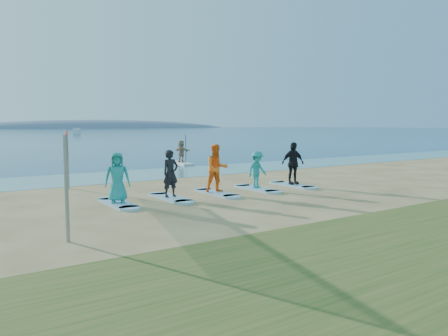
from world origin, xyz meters
TOP-DOWN VIEW (x-y plane):
  - ground at (0.00, 0.00)m, footprint 600.00×600.00m
  - shallow_water at (0.00, 10.50)m, footprint 600.00×600.00m
  - island_ridge at (95.00, 300.00)m, footprint 220.00×56.00m
  - volleyball_net at (-6.41, 3.17)m, footprint 2.38×8.79m
  - paddleboard at (4.34, 15.08)m, footprint 1.17×3.07m
  - paddleboarder at (4.34, 15.08)m, footprint 0.76×1.47m
  - boat_offshore_b at (24.76, 113.41)m, footprint 3.40×5.92m
  - surfboard_0 at (-4.89, 2.68)m, footprint 0.70×2.20m
  - student_0 at (-4.89, 2.68)m, footprint 0.97×0.79m
  - surfboard_1 at (-2.88, 2.68)m, footprint 0.70×2.20m
  - student_1 at (-2.88, 2.68)m, footprint 0.67×0.47m
  - surfboard_2 at (-0.86, 2.68)m, footprint 0.70×2.20m
  - student_2 at (-0.86, 2.68)m, footprint 1.05×0.91m
  - surfboard_3 at (1.15, 2.68)m, footprint 0.70×2.20m
  - student_3 at (1.15, 2.68)m, footprint 1.06×0.71m
  - surfboard_4 at (3.17, 2.68)m, footprint 0.70×2.20m
  - student_4 at (3.17, 2.68)m, footprint 1.16×0.66m

SIDE VIEW (x-z plane):
  - ground at x=0.00m, z-range 0.00..0.00m
  - island_ridge at x=95.00m, z-range -9.00..9.00m
  - boat_offshore_b at x=24.76m, z-range -0.80..0.80m
  - shallow_water at x=0.00m, z-range 0.01..0.01m
  - surfboard_0 at x=-4.89m, z-range 0.00..0.09m
  - surfboard_1 at x=-2.88m, z-range 0.00..0.09m
  - surfboard_2 at x=-0.86m, z-range 0.00..0.09m
  - surfboard_3 at x=1.15m, z-range 0.00..0.09m
  - surfboard_4 at x=3.17m, z-range 0.00..0.09m
  - paddleboard at x=4.34m, z-range 0.00..0.12m
  - student_3 at x=1.15m, z-range 0.09..1.63m
  - paddleboarder at x=4.34m, z-range 0.12..1.64m
  - student_0 at x=-4.89m, z-range 0.09..1.81m
  - student_1 at x=-2.88m, z-range 0.09..1.81m
  - student_4 at x=3.17m, z-range 0.09..1.95m
  - student_2 at x=-0.86m, z-range 0.09..1.96m
  - volleyball_net at x=-6.41m, z-range 0.65..3.15m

